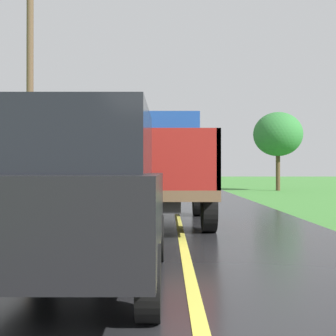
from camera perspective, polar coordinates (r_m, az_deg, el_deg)
The scene contains 4 objects.
banana_truck_near at distance 11.84m, azimuth -0.87°, elevation 0.37°, with size 2.38×5.82×2.80m.
utility_pole_roadside at distance 14.41m, azimuth -16.40°, elevation 11.52°, with size 1.93×0.20×7.98m.
roadside_tree_mid_right at distance 31.33m, azimuth 13.64°, elevation 4.05°, with size 3.22×3.22×5.17m.
following_car at distance 5.14m, azimuth -10.19°, elevation -3.23°, with size 1.74×4.10×1.92m.
Camera 1 is at (-0.26, -0.04, 1.33)m, focal length 49.46 mm.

